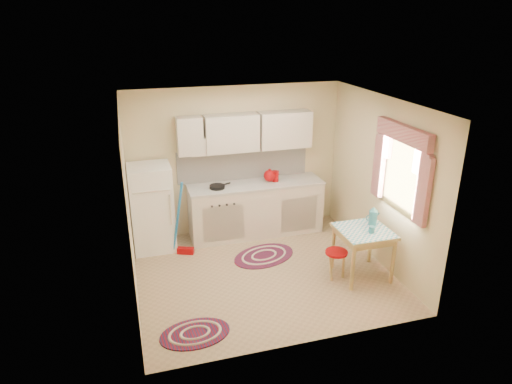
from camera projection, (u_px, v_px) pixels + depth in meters
room_shell at (270, 164)px, 6.39m from camera, size 3.64×3.60×2.52m
fridge at (152, 208)px, 7.19m from camera, size 0.65×0.60×1.40m
broom at (184, 219)px, 7.03m from camera, size 0.30×0.21×1.20m
base_cabinets at (256, 210)px, 7.78m from camera, size 2.25×0.60×0.88m
countertop at (256, 184)px, 7.62m from camera, size 2.27×0.62×0.04m
frying_pan at (217, 187)px, 7.38m from camera, size 0.33×0.33×0.05m
red_kettle at (270, 176)px, 7.63m from camera, size 0.25×0.23×0.22m
red_canister at (275, 177)px, 7.67m from camera, size 0.13×0.13×0.16m
table at (362, 253)px, 6.53m from camera, size 0.72×0.72×0.72m
stool at (336, 264)px, 6.53m from camera, size 0.34×0.34×0.42m
coffee_pot at (373, 216)px, 6.50m from camera, size 0.16×0.14×0.30m
mug at (372, 230)px, 6.31m from camera, size 0.09×0.09×0.10m
rug_center at (264, 256)px, 7.17m from camera, size 1.19×0.98×0.02m
rug_left at (195, 334)px, 5.42m from camera, size 0.88×0.62×0.02m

